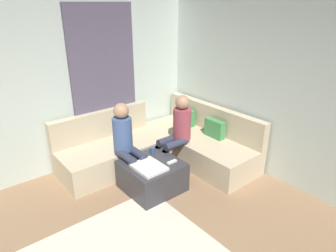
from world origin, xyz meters
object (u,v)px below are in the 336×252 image
at_px(sectional_couch, 162,146).
at_px(person_on_couch_back, 177,130).
at_px(game_remote, 172,162).
at_px(person_on_couch_side, 126,141).
at_px(ottoman, 152,175).
at_px(coffee_mug, 153,150).

distance_m(sectional_couch, person_on_couch_back, 0.49).
height_order(game_remote, person_on_couch_back, person_on_couch_back).
bearing_deg(person_on_couch_side, game_remote, 123.19).
bearing_deg(ottoman, person_on_couch_back, 109.12).
bearing_deg(sectional_couch, ottoman, -48.82).
height_order(ottoman, person_on_couch_side, person_on_couch_side).
bearing_deg(ottoman, coffee_mug, 140.71).
xyz_separation_m(coffee_mug, person_on_couch_back, (-0.01, 0.49, 0.19)).
distance_m(ottoman, game_remote, 0.36).
bearing_deg(game_remote, coffee_mug, -174.29).
relative_size(ottoman, game_remote, 5.07).
bearing_deg(person_on_couch_side, coffee_mug, 152.83).
bearing_deg(person_on_couch_side, sectional_couch, -169.14).
bearing_deg(person_on_couch_side, ottoman, 111.45).
bearing_deg(coffee_mug, person_on_couch_back, 91.48).
relative_size(sectional_couch, coffee_mug, 26.84).
distance_m(game_remote, person_on_couch_back, 0.65).
distance_m(ottoman, person_on_couch_back, 0.84).
xyz_separation_m(ottoman, person_on_couch_side, (-0.39, -0.15, 0.45)).
relative_size(coffee_mug, person_on_couch_back, 0.08).
distance_m(coffee_mug, person_on_couch_back, 0.53).
relative_size(game_remote, person_on_couch_side, 0.12).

